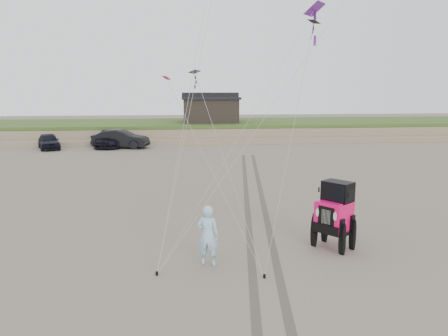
{
  "coord_description": "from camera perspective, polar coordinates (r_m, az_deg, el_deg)",
  "views": [
    {
      "loc": [
        -1.83,
        -13.02,
        5.55
      ],
      "look_at": [
        -0.1,
        3.0,
        2.6
      ],
      "focal_mm": 35.0,
      "sensor_mm": 36.0,
      "label": 1
    }
  ],
  "objects": [
    {
      "name": "jeep",
      "position": [
        15.8,
        14.13,
        -6.87
      ],
      "size": [
        5.37,
        4.9,
        1.9
      ],
      "primitive_type": null,
      "rotation": [
        0.0,
        0.0,
        -0.9
      ],
      "color": "#F50D63",
      "rests_on": "ground"
    },
    {
      "name": "stake_aux",
      "position": [
        13.38,
        5.3,
        -13.89
      ],
      "size": [
        0.08,
        0.08,
        0.12
      ],
      "primitive_type": "cylinder",
      "color": "black",
      "rests_on": "ground"
    },
    {
      "name": "tire_tracks",
      "position": [
        22.07,
        4.03,
        -4.2
      ],
      "size": [
        5.22,
        29.74,
        0.01
      ],
      "color": "#4C443D",
      "rests_on": "ground"
    },
    {
      "name": "truck_a",
      "position": [
        43.6,
        -21.91,
        3.28
      ],
      "size": [
        3.09,
        4.59,
        1.45
      ],
      "primitive_type": "imported",
      "rotation": [
        0.0,
        0.0,
        0.36
      ],
      "color": "black",
      "rests_on": "ground"
    },
    {
      "name": "truck_b",
      "position": [
        42.14,
        -13.34,
        3.71
      ],
      "size": [
        5.49,
        2.87,
        1.72
      ],
      "primitive_type": "imported",
      "rotation": [
        0.0,
        0.0,
        1.36
      ],
      "color": "black",
      "rests_on": "ground"
    },
    {
      "name": "ground",
      "position": [
        14.27,
        1.72,
        -12.52
      ],
      "size": [
        160.0,
        160.0,
        0.0
      ],
      "primitive_type": "plane",
      "color": "#6B6054",
      "rests_on": "ground"
    },
    {
      "name": "man",
      "position": [
        13.93,
        -2.13,
        -8.79
      ],
      "size": [
        0.81,
        0.65,
        1.96
      ],
      "primitive_type": "imported",
      "rotation": [
        0.0,
        0.0,
        2.86
      ],
      "color": "#84B6CC",
      "rests_on": "ground"
    },
    {
      "name": "truck_c",
      "position": [
        43.45,
        -14.76,
        3.78
      ],
      "size": [
        2.37,
        5.65,
        1.63
      ],
      "primitive_type": "imported",
      "rotation": [
        0.0,
        0.0,
        0.02
      ],
      "color": "black",
      "rests_on": "ground"
    },
    {
      "name": "cabin",
      "position": [
        50.22,
        -1.81,
        7.73
      ],
      "size": [
        6.4,
        5.4,
        3.35
      ],
      "color": "black",
      "rests_on": "dune_ridge"
    },
    {
      "name": "stake_main",
      "position": [
        13.65,
        -8.76,
        -13.46
      ],
      "size": [
        0.08,
        0.08,
        0.12
      ],
      "primitive_type": "cylinder",
      "color": "black",
      "rests_on": "ground"
    },
    {
      "name": "dune_ridge",
      "position": [
        50.77,
        -4.1,
        5.01
      ],
      "size": [
        160.0,
        14.25,
        1.73
      ],
      "color": "#7A6B54",
      "rests_on": "ground"
    }
  ]
}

